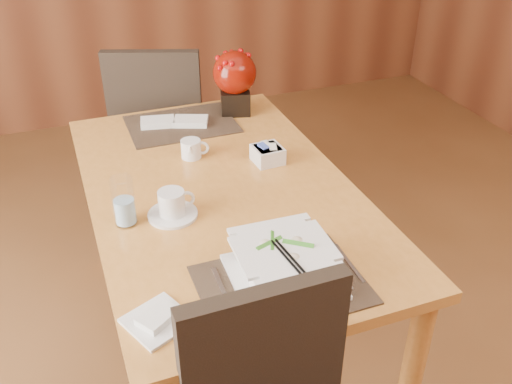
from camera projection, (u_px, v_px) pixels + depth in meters
name	position (u px, v px, depth m)	size (l,w,h in m)	color
dining_table	(222.00, 210.00, 2.06)	(0.90, 1.50, 0.75)	#C88237
placemat_near	(282.00, 285.00, 1.57)	(0.45, 0.33, 0.01)	black
placemat_far	(182.00, 124.00, 2.44)	(0.45, 0.33, 0.01)	black
soup_setting	(284.00, 264.00, 1.56)	(0.29, 0.29, 0.12)	silver
coffee_cup	(172.00, 206.00, 1.84)	(0.16, 0.16, 0.09)	silver
water_glass	(124.00, 202.00, 1.78)	(0.07, 0.07, 0.17)	silver
creamer_jug	(191.00, 149.00, 2.18)	(0.10, 0.10, 0.07)	silver
sugar_caddy	(268.00, 154.00, 2.15)	(0.10, 0.10, 0.06)	silver
berry_decor	(235.00, 78.00, 2.47)	(0.19, 0.19, 0.28)	black
napkins_far	(177.00, 122.00, 2.43)	(0.28, 0.10, 0.03)	white
bread_plate	(158.00, 321.00, 1.45)	(0.15, 0.15, 0.01)	silver
far_chair	(161.00, 128.00, 2.86)	(0.59, 0.59, 0.99)	black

